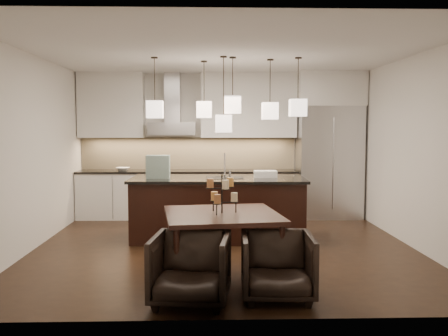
{
  "coord_description": "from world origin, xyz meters",
  "views": [
    {
      "loc": [
        -0.23,
        -7.18,
        1.77
      ],
      "look_at": [
        0.0,
        0.2,
        1.15
      ],
      "focal_mm": 40.0,
      "sensor_mm": 36.0,
      "label": 1
    }
  ],
  "objects_px": {
    "dining_table": "(222,246)",
    "armchair_left": "(191,269)",
    "refrigerator": "(329,162)",
    "island_body": "(218,209)",
    "armchair_right": "(277,266)"
  },
  "relations": [
    {
      "from": "refrigerator",
      "to": "armchair_right",
      "type": "height_order",
      "value": "refrigerator"
    },
    {
      "from": "refrigerator",
      "to": "island_body",
      "type": "xyz_separation_m",
      "value": [
        -2.18,
        -1.8,
        -0.61
      ]
    },
    {
      "from": "refrigerator",
      "to": "armchair_left",
      "type": "relative_size",
      "value": 2.77
    },
    {
      "from": "refrigerator",
      "to": "armchair_right",
      "type": "relative_size",
      "value": 2.88
    },
    {
      "from": "dining_table",
      "to": "armchair_right",
      "type": "xyz_separation_m",
      "value": [
        0.55,
        -0.71,
        -0.04
      ]
    },
    {
      "from": "island_body",
      "to": "armchair_right",
      "type": "bearing_deg",
      "value": -76.47
    },
    {
      "from": "armchair_left",
      "to": "armchair_right",
      "type": "distance_m",
      "value": 0.89
    },
    {
      "from": "refrigerator",
      "to": "dining_table",
      "type": "xyz_separation_m",
      "value": [
        -2.18,
        -3.86,
        -0.69
      ]
    },
    {
      "from": "island_body",
      "to": "armchair_left",
      "type": "height_order",
      "value": "island_body"
    },
    {
      "from": "refrigerator",
      "to": "dining_table",
      "type": "distance_m",
      "value": 4.49
    },
    {
      "from": "armchair_left",
      "to": "island_body",
      "type": "bearing_deg",
      "value": 90.44
    },
    {
      "from": "refrigerator",
      "to": "armchair_left",
      "type": "distance_m",
      "value": 5.36
    },
    {
      "from": "dining_table",
      "to": "armchair_left",
      "type": "height_order",
      "value": "dining_table"
    },
    {
      "from": "island_body",
      "to": "dining_table",
      "type": "distance_m",
      "value": 2.07
    },
    {
      "from": "island_body",
      "to": "armchair_right",
      "type": "height_order",
      "value": "island_body"
    }
  ]
}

